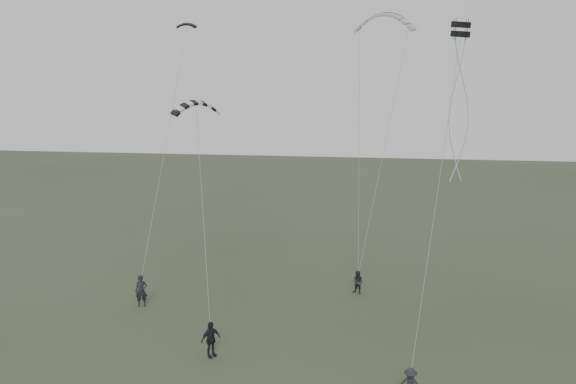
% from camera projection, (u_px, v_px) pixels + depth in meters
% --- Properties ---
extents(ground, '(140.00, 140.00, 0.00)m').
position_uv_depth(ground, '(247.00, 349.00, 28.31)').
color(ground, '#323C27').
rests_on(ground, ground).
extents(flyer_left, '(0.81, 0.65, 1.93)m').
position_uv_depth(flyer_left, '(141.00, 291.00, 33.40)').
color(flyer_left, black).
rests_on(flyer_left, ground).
extents(flyer_right, '(0.91, 0.84, 1.50)m').
position_uv_depth(flyer_right, '(358.00, 282.00, 35.36)').
color(flyer_right, '#26262C').
rests_on(flyer_right, ground).
extents(flyer_center, '(1.04, 1.08, 1.81)m').
position_uv_depth(flyer_center, '(211.00, 339.00, 27.36)').
color(flyer_center, black).
rests_on(flyer_center, ground).
extents(kite_dark_small, '(1.44, 0.73, 0.59)m').
position_uv_depth(kite_dark_small, '(186.00, 24.00, 38.55)').
color(kite_dark_small, black).
rests_on(kite_dark_small, flyer_left).
extents(kite_pale_large, '(4.36, 2.22, 1.86)m').
position_uv_depth(kite_pale_large, '(384.00, 15.00, 37.90)').
color(kite_pale_large, '#B2B4B8').
rests_on(kite_pale_large, flyer_right).
extents(kite_striped, '(2.64, 2.31, 1.19)m').
position_uv_depth(kite_striped, '(196.00, 103.00, 30.38)').
color(kite_striped, black).
rests_on(kite_striped, flyer_center).
extents(kite_box, '(0.99, 1.00, 0.80)m').
position_uv_depth(kite_box, '(461.00, 29.00, 27.32)').
color(kite_box, black).
rests_on(kite_box, flyer_far).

